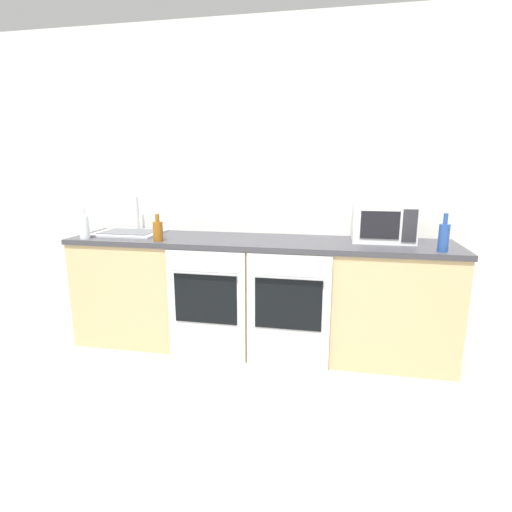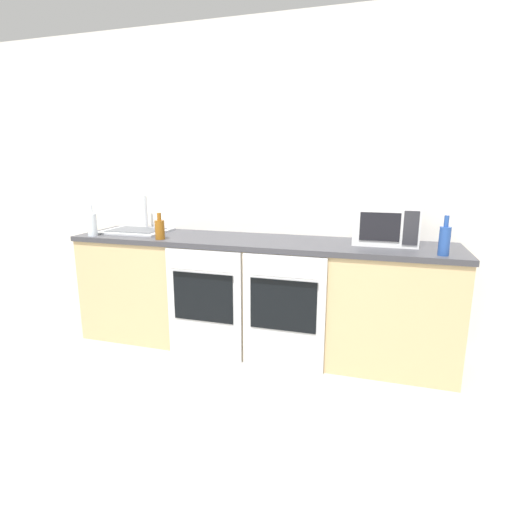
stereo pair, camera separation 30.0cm
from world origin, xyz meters
TOP-DOWN VIEW (x-y plane):
  - wall_back at (0.00, 2.24)m, footprint 10.00×0.06m
  - counter_back at (0.00, 1.91)m, footprint 3.00×0.62m
  - oven_left at (-0.33, 1.59)m, footprint 0.60×0.06m
  - oven_right at (0.29, 1.59)m, footprint 0.60×0.06m
  - microwave at (0.95, 2.02)m, footprint 0.45×0.34m
  - bottle_clear at (-1.34, 1.68)m, footprint 0.08×0.08m
  - bottle_blue at (1.31, 1.70)m, footprint 0.07×0.07m
  - bottle_amber at (-0.73, 1.70)m, footprint 0.08×0.08m
  - sink at (-1.12, 1.97)m, footprint 0.54×0.42m

SIDE VIEW (x-z plane):
  - oven_left at x=-0.33m, z-range 0.01..0.86m
  - oven_right at x=0.29m, z-range 0.01..0.86m
  - counter_back at x=0.00m, z-range 0.00..0.90m
  - sink at x=-1.12m, z-range 0.76..1.06m
  - bottle_amber at x=-0.73m, z-range 0.88..1.08m
  - bottle_clear at x=-1.34m, z-range 0.87..1.12m
  - bottle_blue at x=1.31m, z-range 0.87..1.13m
  - microwave at x=0.95m, z-range 0.90..1.19m
  - wall_back at x=0.00m, z-range 0.00..2.60m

